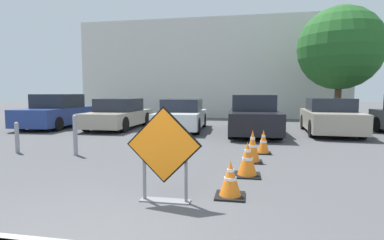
{
  "coord_description": "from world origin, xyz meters",
  "views": [
    {
      "loc": [
        1.84,
        -2.58,
        1.65
      ],
      "look_at": [
        -0.52,
        9.9,
        0.5
      ],
      "focal_mm": 28.0,
      "sensor_mm": 36.0,
      "label": 1
    }
  ],
  "objects_px": {
    "traffic_cone_nearest": "(230,179)",
    "parked_car_fourth": "(253,116)",
    "traffic_cone_fourth": "(263,142)",
    "parked_car_nearest": "(58,112)",
    "bollard_nearest": "(75,134)",
    "road_closed_sign": "(164,152)",
    "parked_car_third": "(182,116)",
    "parked_car_fifth": "(330,117)",
    "bollard_second": "(17,136)",
    "parked_car_second": "(119,115)",
    "traffic_cone_second": "(247,159)",
    "traffic_cone_third": "(252,146)"
  },
  "relations": [
    {
      "from": "bollard_nearest",
      "to": "parked_car_third",
      "type": "bearing_deg",
      "value": 74.71
    },
    {
      "from": "parked_car_third",
      "to": "traffic_cone_third",
      "type": "bearing_deg",
      "value": 114.43
    },
    {
      "from": "traffic_cone_second",
      "to": "parked_car_second",
      "type": "height_order",
      "value": "parked_car_second"
    },
    {
      "from": "traffic_cone_nearest",
      "to": "traffic_cone_second",
      "type": "xyz_separation_m",
      "value": [
        0.26,
        1.28,
        0.05
      ]
    },
    {
      "from": "parked_car_third",
      "to": "bollard_nearest",
      "type": "distance_m",
      "value": 6.06
    },
    {
      "from": "parked_car_nearest",
      "to": "traffic_cone_third",
      "type": "bearing_deg",
      "value": 144.89
    },
    {
      "from": "traffic_cone_nearest",
      "to": "parked_car_fourth",
      "type": "height_order",
      "value": "parked_car_fourth"
    },
    {
      "from": "parked_car_third",
      "to": "bollard_nearest",
      "type": "bearing_deg",
      "value": 71.7
    },
    {
      "from": "traffic_cone_second",
      "to": "parked_car_third",
      "type": "distance_m",
      "value": 7.61
    },
    {
      "from": "road_closed_sign",
      "to": "bollard_nearest",
      "type": "height_order",
      "value": "road_closed_sign"
    },
    {
      "from": "traffic_cone_nearest",
      "to": "bollard_second",
      "type": "height_order",
      "value": "bollard_second"
    },
    {
      "from": "traffic_cone_third",
      "to": "parked_car_fourth",
      "type": "distance_m",
      "value": 5.19
    },
    {
      "from": "parked_car_nearest",
      "to": "parked_car_fifth",
      "type": "relative_size",
      "value": 1.04
    },
    {
      "from": "traffic_cone_third",
      "to": "traffic_cone_fourth",
      "type": "distance_m",
      "value": 1.15
    },
    {
      "from": "parked_car_second",
      "to": "bollard_nearest",
      "type": "height_order",
      "value": "parked_car_second"
    },
    {
      "from": "parked_car_fifth",
      "to": "bollard_nearest",
      "type": "xyz_separation_m",
      "value": [
        -7.77,
        -5.85,
        -0.11
      ]
    },
    {
      "from": "road_closed_sign",
      "to": "traffic_cone_nearest",
      "type": "xyz_separation_m",
      "value": [
        0.96,
        0.43,
        -0.49
      ]
    },
    {
      "from": "parked_car_third",
      "to": "parked_car_fifth",
      "type": "xyz_separation_m",
      "value": [
        6.17,
        0.01,
        0.03
      ]
    },
    {
      "from": "parked_car_second",
      "to": "parked_car_fourth",
      "type": "relative_size",
      "value": 0.94
    },
    {
      "from": "parked_car_third",
      "to": "road_closed_sign",
      "type": "bearing_deg",
      "value": 97.85
    },
    {
      "from": "parked_car_third",
      "to": "bollard_second",
      "type": "relative_size",
      "value": 5.03
    },
    {
      "from": "road_closed_sign",
      "to": "bollard_nearest",
      "type": "distance_m",
      "value": 4.38
    },
    {
      "from": "road_closed_sign",
      "to": "traffic_cone_fourth",
      "type": "distance_m",
      "value": 4.39
    },
    {
      "from": "traffic_cone_second",
      "to": "parked_car_second",
      "type": "distance_m",
      "value": 9.35
    },
    {
      "from": "bollard_nearest",
      "to": "parked_car_fourth",
      "type": "bearing_deg",
      "value": 48.04
    },
    {
      "from": "parked_car_third",
      "to": "parked_car_fifth",
      "type": "bearing_deg",
      "value": 177.1
    },
    {
      "from": "traffic_cone_fourth",
      "to": "parked_car_nearest",
      "type": "distance_m",
      "value": 10.59
    },
    {
      "from": "parked_car_nearest",
      "to": "bollard_second",
      "type": "height_order",
      "value": "parked_car_nearest"
    },
    {
      "from": "traffic_cone_nearest",
      "to": "bollard_nearest",
      "type": "bearing_deg",
      "value": 149.75
    },
    {
      "from": "traffic_cone_nearest",
      "to": "bollard_second",
      "type": "relative_size",
      "value": 0.68
    },
    {
      "from": "traffic_cone_fourth",
      "to": "parked_car_fifth",
      "type": "relative_size",
      "value": 0.15
    },
    {
      "from": "parked_car_nearest",
      "to": "bollard_nearest",
      "type": "height_order",
      "value": "parked_car_nearest"
    },
    {
      "from": "parked_car_second",
      "to": "parked_car_fourth",
      "type": "bearing_deg",
      "value": 172.51
    },
    {
      "from": "traffic_cone_second",
      "to": "bollard_nearest",
      "type": "xyz_separation_m",
      "value": [
        -4.5,
        1.19,
        0.23
      ]
    },
    {
      "from": "parked_car_fifth",
      "to": "bollard_second",
      "type": "distance_m",
      "value": 11.2
    },
    {
      "from": "traffic_cone_fourth",
      "to": "parked_car_nearest",
      "type": "height_order",
      "value": "parked_car_nearest"
    },
    {
      "from": "traffic_cone_nearest",
      "to": "bollard_nearest",
      "type": "xyz_separation_m",
      "value": [
        -4.24,
        2.47,
        0.28
      ]
    },
    {
      "from": "traffic_cone_third",
      "to": "parked_car_fourth",
      "type": "xyz_separation_m",
      "value": [
        0.07,
        5.17,
        0.35
      ]
    },
    {
      "from": "traffic_cone_third",
      "to": "parked_car_second",
      "type": "height_order",
      "value": "parked_car_second"
    },
    {
      "from": "traffic_cone_nearest",
      "to": "traffic_cone_fourth",
      "type": "bearing_deg",
      "value": 79.33
    },
    {
      "from": "traffic_cone_nearest",
      "to": "parked_car_fourth",
      "type": "xyz_separation_m",
      "value": [
        0.44,
        7.68,
        0.45
      ]
    },
    {
      "from": "road_closed_sign",
      "to": "parked_car_second",
      "type": "xyz_separation_m",
      "value": [
        -4.76,
        8.88,
        -0.13
      ]
    },
    {
      "from": "traffic_cone_third",
      "to": "parked_car_fourth",
      "type": "relative_size",
      "value": 0.16
    },
    {
      "from": "road_closed_sign",
      "to": "traffic_cone_third",
      "type": "xyz_separation_m",
      "value": [
        1.34,
        2.94,
        -0.39
      ]
    },
    {
      "from": "parked_car_second",
      "to": "bollard_nearest",
      "type": "bearing_deg",
      "value": 103.64
    },
    {
      "from": "parked_car_nearest",
      "to": "parked_car_third",
      "type": "distance_m",
      "value": 6.17
    },
    {
      "from": "bollard_second",
      "to": "traffic_cone_third",
      "type": "bearing_deg",
      "value": 0.32
    },
    {
      "from": "traffic_cone_second",
      "to": "bollard_second",
      "type": "xyz_separation_m",
      "value": [
        -6.27,
        1.19,
        0.12
      ]
    },
    {
      "from": "bollard_second",
      "to": "parked_car_third",
      "type": "bearing_deg",
      "value": 60.02
    },
    {
      "from": "parked_car_second",
      "to": "parked_car_fourth",
      "type": "xyz_separation_m",
      "value": [
        6.17,
        -0.78,
        0.08
      ]
    }
  ]
}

